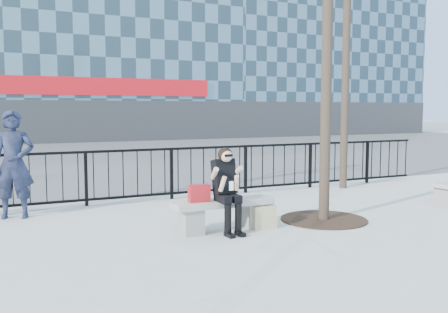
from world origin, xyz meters
name	(u,v)px	position (x,y,z in m)	size (l,w,h in m)	color
ground	(223,230)	(0.00, 0.00, 0.00)	(120.00, 120.00, 0.00)	#A5A6A0
street_surface	(74,154)	(0.00, 15.00, 0.00)	(60.00, 23.00, 0.01)	#474747
railing	(163,174)	(0.00, 3.00, 0.55)	(14.00, 0.06, 1.10)	black
building_right	(304,3)	(20.00, 27.00, 10.30)	(16.20, 10.20, 20.60)	slate
tree_grate	(324,219)	(1.90, -0.10, 0.01)	(1.50, 1.50, 0.02)	black
bench_main	(223,212)	(0.00, 0.00, 0.30)	(1.65, 0.46, 0.49)	gray
seated_woman	(227,190)	(0.00, -0.16, 0.67)	(0.50, 0.64, 1.34)	black
handbag	(199,193)	(-0.40, 0.02, 0.62)	(0.33, 0.15, 0.27)	#A8141A
shopping_bag	(264,217)	(0.64, -0.20, 0.19)	(0.40, 0.15, 0.38)	beige
standing_man	(14,164)	(-2.94, 2.41, 0.96)	(0.70, 0.46, 1.92)	black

